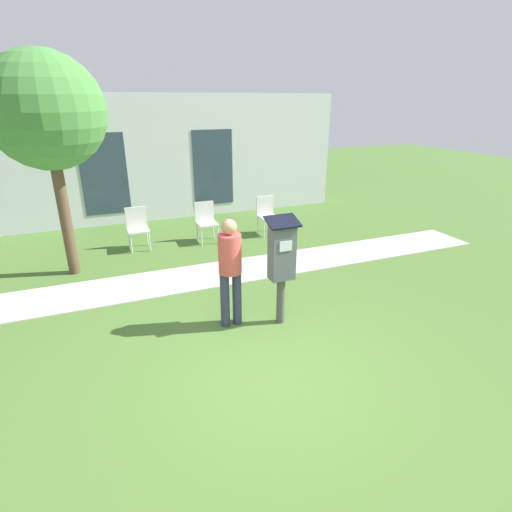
% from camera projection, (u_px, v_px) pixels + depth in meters
% --- Properties ---
extents(ground_plane, '(40.00, 40.00, 0.00)m').
position_uv_depth(ground_plane, '(272.00, 375.00, 4.73)').
color(ground_plane, '#476B2D').
extents(sidewalk, '(12.00, 1.10, 0.02)m').
position_uv_depth(sidewalk, '(204.00, 276.00, 7.35)').
color(sidewalk, '#B7B2A8').
rests_on(sidewalk, ground).
extents(building_facade, '(10.00, 0.26, 3.20)m').
position_uv_depth(building_facade, '(160.00, 159.00, 10.37)').
color(building_facade, silver).
rests_on(building_facade, ground).
extents(parking_meter, '(0.44, 0.31, 1.59)m').
position_uv_depth(parking_meter, '(282.00, 257.00, 5.49)').
color(parking_meter, '#4C4C4C').
rests_on(parking_meter, ground).
extents(person_standing, '(0.32, 0.32, 1.58)m').
position_uv_depth(person_standing, '(230.00, 265.00, 5.46)').
color(person_standing, '#333851').
rests_on(person_standing, ground).
extents(outdoor_chair_left, '(0.44, 0.44, 0.90)m').
position_uv_depth(outdoor_chair_left, '(137.00, 225.00, 8.56)').
color(outdoor_chair_left, silver).
rests_on(outdoor_chair_left, ground).
extents(outdoor_chair_middle, '(0.44, 0.44, 0.90)m').
position_uv_depth(outdoor_chair_middle, '(206.00, 219.00, 9.01)').
color(outdoor_chair_middle, silver).
rests_on(outdoor_chair_middle, ground).
extents(outdoor_chair_right, '(0.44, 0.44, 0.90)m').
position_uv_depth(outdoor_chair_right, '(267.00, 212.00, 9.52)').
color(outdoor_chair_right, silver).
rests_on(outdoor_chair_right, ground).
extents(tree, '(1.90, 1.90, 3.82)m').
position_uv_depth(tree, '(46.00, 113.00, 6.48)').
color(tree, brown).
rests_on(tree, ground).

